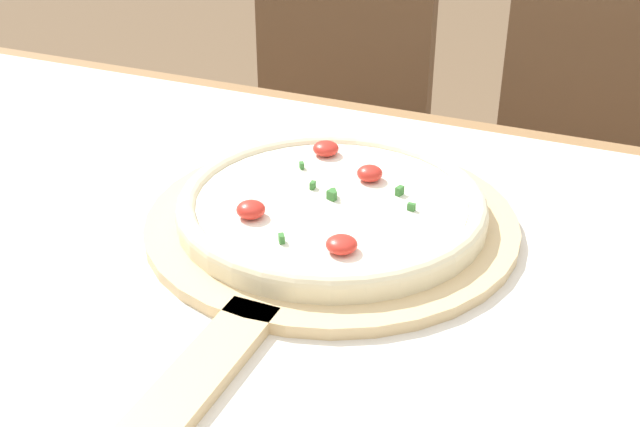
% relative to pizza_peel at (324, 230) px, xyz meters
% --- Properties ---
extents(dining_table, '(1.48, 0.89, 0.74)m').
position_rel_pizza_peel_xyz_m(dining_table, '(-0.06, -0.08, -0.11)').
color(dining_table, olive).
rests_on(dining_table, ground_plane).
extents(towel_cloth, '(1.40, 0.81, 0.00)m').
position_rel_pizza_peel_xyz_m(towel_cloth, '(-0.06, -0.08, -0.01)').
color(towel_cloth, silver).
rests_on(towel_cloth, dining_table).
extents(pizza_peel, '(0.38, 0.58, 0.01)m').
position_rel_pizza_peel_xyz_m(pizza_peel, '(0.00, 0.00, 0.00)').
color(pizza_peel, '#D6B784').
rests_on(pizza_peel, towel_cloth).
extents(pizza, '(0.31, 0.31, 0.04)m').
position_rel_pizza_peel_xyz_m(pizza, '(-0.00, 0.02, 0.02)').
color(pizza, beige).
rests_on(pizza, pizza_peel).
extents(chair_left, '(0.40, 0.40, 0.90)m').
position_rel_pizza_peel_xyz_m(chair_left, '(-0.32, 0.76, -0.23)').
color(chair_left, brown).
rests_on(chair_left, ground_plane).
extents(chair_right, '(0.40, 0.40, 0.90)m').
position_rel_pizza_peel_xyz_m(chair_right, '(0.20, 0.76, -0.23)').
color(chair_right, brown).
rests_on(chair_right, ground_plane).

